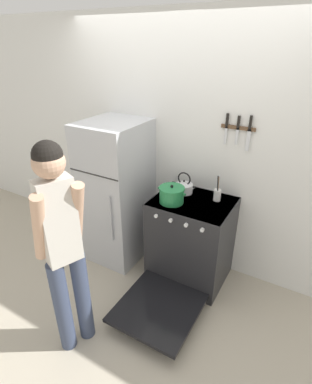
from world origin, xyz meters
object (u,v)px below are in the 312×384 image
refrigerator (117,193)px  person (63,244)px  stove_range (189,242)px  dutch_oven_pot (172,195)px  tea_kettle (184,187)px  utensil_jar (217,194)px

refrigerator → person: bearing=-70.5°
refrigerator → stove_range: refrigerator is taller
refrigerator → dutch_oven_pot: bearing=-6.8°
stove_range → dutch_oven_pot: bearing=-154.1°
dutch_oven_pot → person: 1.12m
refrigerator → tea_kettle: bearing=12.2°
refrigerator → person: (0.41, -1.16, 0.21)m
refrigerator → stove_range: (0.89, -0.00, -0.34)m
dutch_oven_pot → tea_kettle: (0.01, 0.24, -0.01)m
dutch_oven_pot → tea_kettle: 0.24m
stove_range → tea_kettle: tea_kettle is taller
stove_range → person: 1.37m
stove_range → tea_kettle: bearing=134.4°
refrigerator → stove_range: bearing=-0.2°
refrigerator → tea_kettle: refrigerator is taller
dutch_oven_pot → person: bearing=-105.9°
utensil_jar → stove_range: bearing=-138.8°
stove_range → utensil_jar: (0.19, 0.17, 0.52)m
refrigerator → stove_range: 0.95m
stove_range → tea_kettle: 0.56m
stove_range → person: bearing=-112.4°
refrigerator → tea_kettle: size_ratio=6.99×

